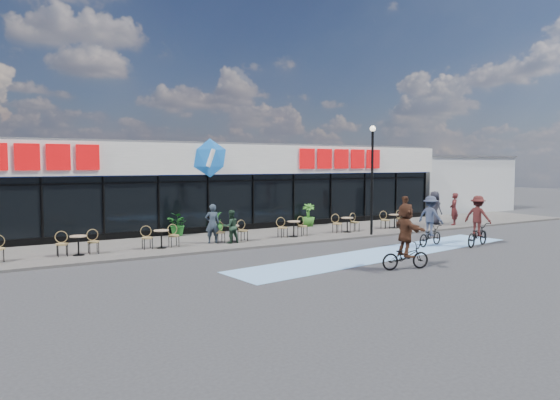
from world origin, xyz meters
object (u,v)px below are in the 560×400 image
object	(u,v)px
potted_plant_left	(178,224)
potted_plant_right	(308,215)
pedestrian_b	(434,208)
cyclist_a	(477,225)
patron_left	(212,224)
potted_plant_mid	(217,222)
lamp_post	(372,170)
pedestrian_c	(454,209)
patron_right	(231,227)
pedestrian_a	(405,212)
cyclist_b	(430,224)

from	to	relation	value
potted_plant_left	potted_plant_right	size ratio (longest dim) A/B	0.90
pedestrian_b	cyclist_a	xyz separation A→B (m)	(-3.79, -5.87, -0.14)
patron_left	cyclist_a	xyz separation A→B (m)	(9.67, -5.92, -0.04)
potted_plant_mid	patron_left	xyz separation A→B (m)	(-1.44, -2.85, 0.32)
lamp_post	pedestrian_c	distance (m)	6.88
potted_plant_mid	pedestrian_c	distance (m)	13.23
cyclist_a	potted_plant_mid	bearing A→B (deg)	133.18
patron_left	pedestrian_b	bearing A→B (deg)	-166.97
potted_plant_mid	pedestrian_c	xyz separation A→B (m)	(12.71, -3.67, 0.38)
pedestrian_c	cyclist_a	distance (m)	6.78
potted_plant_left	patron_right	xyz separation A→B (m)	(1.25, -3.25, 0.16)
patron_left	potted_plant_right	bearing A→B (deg)	-144.47
pedestrian_a	cyclist_b	bearing A→B (deg)	-17.23
lamp_post	potted_plant_left	world-z (taller)	lamp_post
potted_plant_left	patron_right	size ratio (longest dim) A/B	0.78
pedestrian_c	pedestrian_a	bearing A→B (deg)	-41.72
lamp_post	cyclist_a	world-z (taller)	lamp_post
pedestrian_a	lamp_post	bearing A→B (deg)	-56.81
patron_left	patron_right	world-z (taller)	patron_left
potted_plant_mid	cyclist_a	xyz separation A→B (m)	(8.22, -8.76, 0.28)
potted_plant_right	patron_left	distance (m)	7.34
pedestrian_c	lamp_post	bearing A→B (deg)	-29.27
potted_plant_right	cyclist_b	bearing A→B (deg)	-80.81
patron_left	pedestrian_a	size ratio (longest dim) A/B	0.99
cyclist_b	patron_right	bearing A→B (deg)	148.91
cyclist_a	pedestrian_b	bearing A→B (deg)	57.16
patron_left	pedestrian_b	distance (m)	13.46
pedestrian_b	cyclist_a	bearing A→B (deg)	147.79
potted_plant_left	cyclist_b	world-z (taller)	cyclist_b
pedestrian_c	potted_plant_right	bearing A→B (deg)	-60.79
pedestrian_c	cyclist_a	size ratio (longest dim) A/B	0.83
patron_right	pedestrian_a	size ratio (longest dim) A/B	0.84
lamp_post	cyclist_a	distance (m)	5.42
pedestrian_b	pedestrian_c	world-z (taller)	pedestrian_b
potted_plant_left	lamp_post	bearing A→B (deg)	-27.58
potted_plant_left	potted_plant_mid	xyz separation A→B (m)	(2.00, -0.01, -0.04)
potted_plant_mid	pedestrian_b	bearing A→B (deg)	-13.52
lamp_post	pedestrian_c	size ratio (longest dim) A/B	2.91
potted_plant_left	patron_left	world-z (taller)	patron_left
potted_plant_right	patron_right	size ratio (longest dim) A/B	0.86
potted_plant_left	pedestrian_c	world-z (taller)	pedestrian_c
patron_right	cyclist_a	distance (m)	10.54
patron_right	patron_left	bearing A→B (deg)	-30.54
patron_left	pedestrian_a	xyz separation A→B (m)	(10.84, -0.41, 0.01)
patron_right	pedestrian_c	world-z (taller)	pedestrian_c
pedestrian_a	potted_plant_mid	bearing A→B (deg)	-93.79
pedestrian_b	pedestrian_c	xyz separation A→B (m)	(0.69, -0.78, -0.04)
lamp_post	potted_plant_mid	distance (m)	7.98
pedestrian_a	patron_right	bearing A→B (deg)	-74.74
potted_plant_right	cyclist_a	xyz separation A→B (m)	(2.88, -8.71, 0.19)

